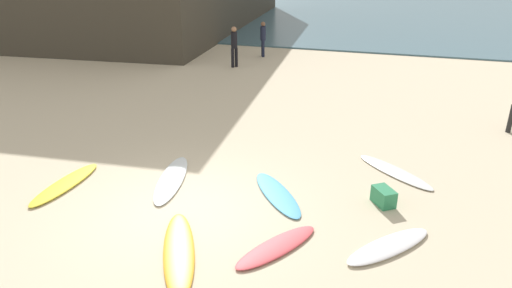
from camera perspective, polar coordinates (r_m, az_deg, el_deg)
name	(u,v)px	position (r m, az deg, el deg)	size (l,w,h in m)	color
ground_plane	(183,210)	(9.65, -9.10, -8.14)	(120.00, 120.00, 0.00)	beige
ocean_water	(360,8)	(44.80, 12.86, 16.23)	(120.00, 40.00, 0.08)	#426675
surfboard_0	(179,251)	(8.41, -9.62, -13.09)	(0.55, 2.53, 0.08)	gold
surfboard_1	(277,247)	(8.42, 2.63, -12.70)	(0.51, 1.91, 0.08)	#DC4B52
surfboard_2	(395,172)	(11.52, 16.94, -3.32)	(0.50, 2.25, 0.06)	silver
surfboard_3	(65,184)	(11.31, -22.74, -4.62)	(0.53, 2.21, 0.09)	yellow
surfboard_4	(277,194)	(10.05, 2.69, -6.28)	(0.56, 2.15, 0.07)	#49A2D1
surfboard_5	(171,179)	(10.84, -10.52, -4.33)	(0.57, 2.45, 0.07)	white
surfboard_6	(389,246)	(8.75, 16.28, -12.15)	(0.51, 1.98, 0.09)	silver
beachgoer_near	(263,37)	(23.30, 0.88, 13.20)	(0.37, 0.37, 1.72)	#191E33
beachgoer_far	(234,45)	(21.08, -2.74, 12.31)	(0.39, 0.39, 1.83)	black
beach_cooler	(384,197)	(10.01, 15.66, -6.35)	(0.52, 0.32, 0.37)	#287F51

